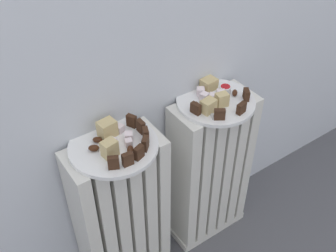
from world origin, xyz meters
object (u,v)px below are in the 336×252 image
object	(u,v)px
radiator_left	(122,218)
fork	(209,108)
radiator_right	(209,172)
plate_right	(216,102)
jam_bowl_right	(225,89)
plate_left	(113,146)

from	to	relation	value
radiator_left	fork	bearing A→B (deg)	-3.63
radiator_right	plate_right	bearing A→B (deg)	-116.57
plate_right	jam_bowl_right	xyz separation A→B (m)	(0.05, 0.02, 0.02)
plate_right	radiator_right	bearing A→B (deg)	63.43
jam_bowl_right	fork	distance (m)	0.10
jam_bowl_right	fork	world-z (taller)	jam_bowl_right
plate_left	jam_bowl_right	size ratio (longest dim) A/B	6.71
plate_left	radiator_left	bearing A→B (deg)	116.57
plate_right	jam_bowl_right	size ratio (longest dim) A/B	6.71
radiator_left	plate_left	size ratio (longest dim) A/B	2.45
radiator_left	jam_bowl_right	size ratio (longest dim) A/B	16.43
radiator_left	plate_right	bearing A→B (deg)	-0.00
plate_right	jam_bowl_right	bearing A→B (deg)	17.52
radiator_right	plate_left	size ratio (longest dim) A/B	2.45
radiator_left	jam_bowl_right	xyz separation A→B (m)	(0.41, 0.02, 0.33)
radiator_left	fork	xyz separation A→B (m)	(0.32, -0.02, 0.32)
radiator_left	plate_right	world-z (taller)	plate_right
plate_left	radiator_right	bearing A→B (deg)	0.00
jam_bowl_right	plate_right	bearing A→B (deg)	-162.48
radiator_right	plate_right	distance (m)	0.31
fork	plate_right	bearing A→B (deg)	24.56
jam_bowl_right	radiator_right	bearing A→B (deg)	-162.48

